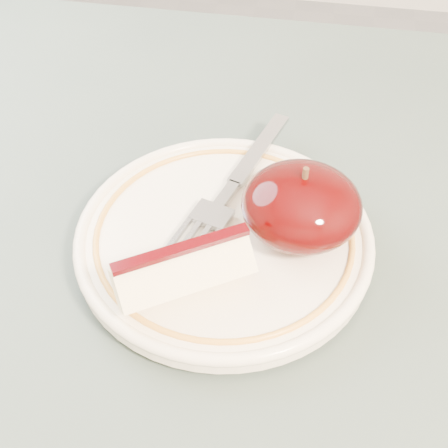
% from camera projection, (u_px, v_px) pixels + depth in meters
% --- Properties ---
extents(table, '(0.90, 0.90, 0.75)m').
position_uv_depth(table, '(113.00, 437.00, 0.44)').
color(table, brown).
rests_on(table, ground).
extents(plate, '(0.21, 0.21, 0.02)m').
position_uv_depth(plate, '(224.00, 238.00, 0.44)').
color(plate, white).
rests_on(plate, table).
extents(apple_half, '(0.08, 0.08, 0.06)m').
position_uv_depth(apple_half, '(301.00, 206.00, 0.42)').
color(apple_half, black).
rests_on(apple_half, plate).
extents(apple_wedge, '(0.09, 0.08, 0.04)m').
position_uv_depth(apple_wedge, '(183.00, 270.00, 0.39)').
color(apple_wedge, '#FCEFB9').
rests_on(apple_wedge, plate).
extents(fork, '(0.07, 0.17, 0.00)m').
position_uv_depth(fork, '(234.00, 185.00, 0.46)').
color(fork, gray).
rests_on(fork, plate).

